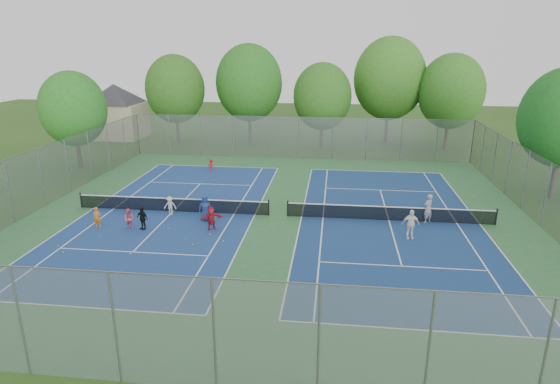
{
  "coord_description": "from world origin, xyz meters",
  "views": [
    {
      "loc": [
        3.47,
        -28.01,
        10.57
      ],
      "look_at": [
        0.0,
        1.0,
        1.3
      ],
      "focal_mm": 30.0,
      "sensor_mm": 36.0,
      "label": 1
    }
  ],
  "objects_px": {
    "ball_hopper": "(213,218)",
    "instructor": "(428,208)",
    "net_left": "(173,205)",
    "net_right": "(389,214)",
    "ball_crate": "(170,203)"
  },
  "relations": [
    {
      "from": "net_left",
      "to": "net_right",
      "type": "height_order",
      "value": "same"
    },
    {
      "from": "ball_crate",
      "to": "instructor",
      "type": "relative_size",
      "value": 0.19
    },
    {
      "from": "net_left",
      "to": "ball_hopper",
      "type": "xyz_separation_m",
      "value": [
        3.08,
        -1.55,
        -0.21
      ]
    },
    {
      "from": "instructor",
      "to": "net_right",
      "type": "bearing_deg",
      "value": -39.49
    },
    {
      "from": "net_right",
      "to": "ball_crate",
      "type": "bearing_deg",
      "value": 175.29
    },
    {
      "from": "net_right",
      "to": "ball_hopper",
      "type": "relative_size",
      "value": 26.11
    },
    {
      "from": "ball_hopper",
      "to": "ball_crate",
      "type": "bearing_deg",
      "value": 143.63
    },
    {
      "from": "net_right",
      "to": "net_left",
      "type": "bearing_deg",
      "value": 180.0
    },
    {
      "from": "net_right",
      "to": "ball_hopper",
      "type": "distance_m",
      "value": 11.03
    },
    {
      "from": "ball_crate",
      "to": "ball_hopper",
      "type": "height_order",
      "value": "ball_hopper"
    },
    {
      "from": "ball_hopper",
      "to": "instructor",
      "type": "distance_m",
      "value": 13.32
    },
    {
      "from": "net_right",
      "to": "instructor",
      "type": "relative_size",
      "value": 6.98
    },
    {
      "from": "net_right",
      "to": "ball_crate",
      "type": "xyz_separation_m",
      "value": [
        -14.67,
        1.21,
        -0.3
      ]
    },
    {
      "from": "net_right",
      "to": "instructor",
      "type": "distance_m",
      "value": 2.34
    },
    {
      "from": "ball_hopper",
      "to": "instructor",
      "type": "bearing_deg",
      "value": 6.47
    }
  ]
}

